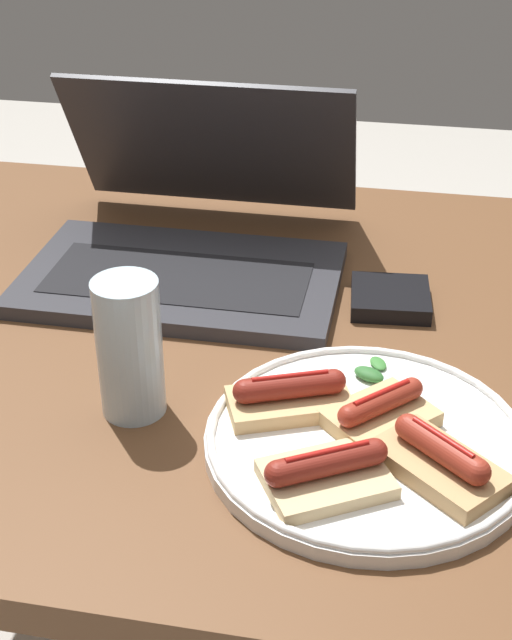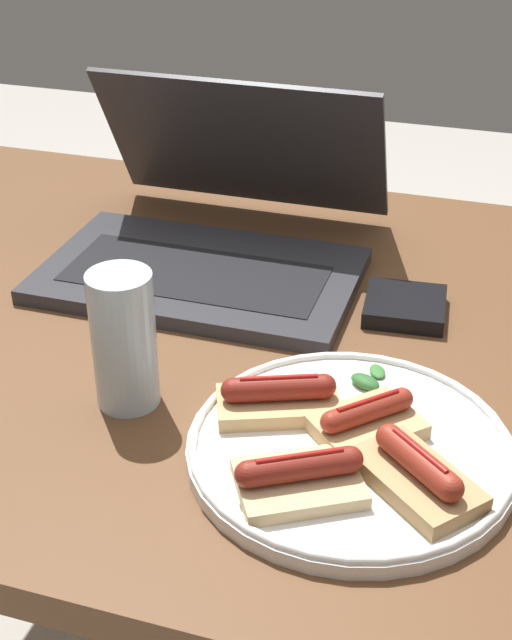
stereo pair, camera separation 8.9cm
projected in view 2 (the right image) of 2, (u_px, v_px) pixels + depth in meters
desk at (235, 371)px, 1.04m from camera, size 1.28×0.84×0.75m
laptop at (213, 235)px, 1.11m from camera, size 0.38×0.35×0.22m
plate at (350, 447)px, 0.80m from camera, size 0.30×0.30×0.02m
sausage_toast_left at (367, 421)px, 0.80m from camera, size 0.12×0.12×0.04m
sausage_toast_middle at (299, 476)px, 0.74m from camera, size 0.13×0.12×0.04m
sausage_toast_right at (417, 473)px, 0.74m from camera, size 0.13×0.12×0.04m
sausage_toast_extra at (278, 398)px, 0.83m from camera, size 0.13×0.10×0.04m
salad_pile at (380, 392)px, 0.86m from camera, size 0.07×0.08×0.01m
drinking_glass at (124, 340)px, 0.84m from camera, size 0.06×0.06×0.14m
external_drive at (405, 306)px, 1.02m from camera, size 0.10×0.10×0.02m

